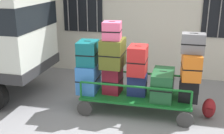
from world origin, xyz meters
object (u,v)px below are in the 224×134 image
at_px(suitcase_center_bottom, 137,84).
at_px(suitcase_right_bottom, 189,89).
at_px(suitcase_left_bottom, 89,78).
at_px(suitcase_center_middle, 138,60).
at_px(backpack, 209,108).
at_px(suitcase_midleft_top, 112,31).
at_px(suitcase_left_middle, 88,53).
at_px(suitcase_right_middle, 191,66).
at_px(suitcase_midleft_middle, 113,53).
at_px(suitcase_right_top, 193,43).
at_px(suitcase_midright_bottom, 163,85).
at_px(suitcase_midleft_bottom, 113,80).
at_px(luggage_cart, 137,97).

relative_size(suitcase_center_bottom, suitcase_right_bottom, 1.02).
distance_m(suitcase_left_bottom, suitcase_center_middle, 1.19).
distance_m(suitcase_left_bottom, backpack, 2.66).
height_order(suitcase_midleft_top, suitcase_center_middle, suitcase_midleft_top).
bearing_deg(suitcase_left_middle, suitcase_right_middle, -0.06).
xyz_separation_m(suitcase_midleft_middle, suitcase_center_middle, (0.55, -0.03, -0.11)).
xyz_separation_m(suitcase_left_middle, suitcase_right_top, (2.18, 0.05, 0.32)).
height_order(suitcase_center_bottom, backpack, suitcase_center_bottom).
height_order(suitcase_midleft_top, suitcase_right_top, suitcase_midleft_top).
relative_size(suitcase_left_bottom, suitcase_center_middle, 1.07).
relative_size(suitcase_left_bottom, suitcase_right_top, 1.40).
xyz_separation_m(suitcase_midleft_top, suitcase_midright_bottom, (1.09, 0.04, -1.11)).
bearing_deg(suitcase_right_middle, suitcase_midright_bottom, 178.00).
xyz_separation_m(suitcase_center_bottom, suitcase_right_bottom, (1.09, -0.03, -0.00)).
relative_size(suitcase_midleft_bottom, suitcase_midright_bottom, 0.74).
bearing_deg(backpack, suitcase_midright_bottom, -178.69).
bearing_deg(suitcase_midleft_middle, suitcase_right_top, -0.01).
relative_size(suitcase_midleft_bottom, suitcase_right_bottom, 1.25).
distance_m(suitcase_midleft_bottom, suitcase_center_middle, 0.74).
bearing_deg(suitcase_midleft_bottom, suitcase_left_middle, -175.31).
xyz_separation_m(suitcase_right_bottom, suitcase_right_middle, (0.00, -0.02, 0.51)).
distance_m(suitcase_midright_bottom, suitcase_right_bottom, 0.55).
relative_size(suitcase_left_bottom, suitcase_midright_bottom, 0.81).
bearing_deg(suitcase_midright_bottom, suitcase_left_bottom, -179.63).
bearing_deg(suitcase_right_middle, suitcase_right_bottom, 90.00).
xyz_separation_m(suitcase_midleft_bottom, suitcase_midleft_top, (0.00, -0.07, 1.11)).
distance_m(suitcase_midleft_top, suitcase_right_middle, 1.77).
relative_size(luggage_cart, suitcase_right_top, 5.14).
bearing_deg(suitcase_midleft_top, luggage_cart, 4.18).
distance_m(luggage_cart, suitcase_midright_bottom, 0.65).
distance_m(suitcase_right_middle, suitcase_right_top, 0.47).
distance_m(suitcase_center_middle, suitcase_midright_bottom, 0.74).
height_order(suitcase_left_middle, suitcase_right_bottom, suitcase_left_middle).
distance_m(suitcase_center_middle, backpack, 1.80).
distance_m(suitcase_midleft_middle, suitcase_center_middle, 0.56).
height_order(suitcase_center_bottom, suitcase_right_top, suitcase_right_top).
bearing_deg(suitcase_left_bottom, suitcase_midleft_bottom, 4.04).
bearing_deg(suitcase_right_top, suitcase_center_middle, -178.26).
bearing_deg(suitcase_right_bottom, suitcase_midright_bottom, -179.97).
bearing_deg(luggage_cart, suitcase_right_middle, -0.89).
height_order(suitcase_midleft_top, suitcase_center_bottom, suitcase_midleft_top).
distance_m(suitcase_left_bottom, suitcase_right_top, 2.36).
bearing_deg(suitcase_left_bottom, suitcase_center_bottom, 1.94).
distance_m(suitcase_right_bottom, backpack, 0.59).
distance_m(suitcase_midright_bottom, suitcase_right_top, 1.07).
height_order(suitcase_midleft_bottom, suitcase_midright_bottom, suitcase_midleft_bottom).
relative_size(suitcase_center_bottom, suitcase_right_top, 1.04).
bearing_deg(backpack, suitcase_right_top, 178.15).
distance_m(suitcase_center_middle, suitcase_right_bottom, 1.22).
bearing_deg(suitcase_center_bottom, suitcase_left_bottom, -178.06).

